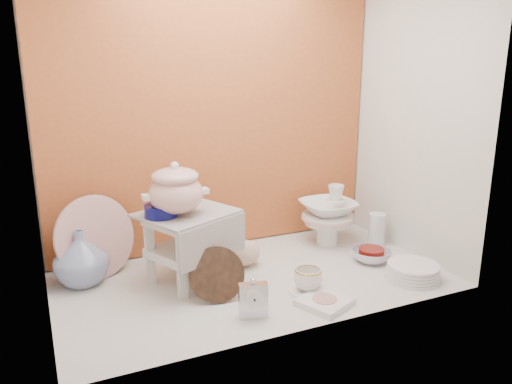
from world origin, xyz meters
TOP-DOWN VIEW (x-y plane):
  - ground at (0.00, 0.00)m, footprint 1.80×1.80m
  - niche_shell at (0.00, 0.18)m, footprint 1.86×1.03m
  - step_stool at (-0.29, 0.11)m, footprint 0.50×0.48m
  - soup_tureen at (-0.34, 0.08)m, footprint 0.37×0.37m
  - cobalt_bowl at (-0.41, 0.09)m, footprint 0.17×0.17m
  - floral_platter at (-0.66, 0.34)m, footprint 0.42×0.26m
  - blue_white_vase at (-0.74, 0.28)m, footprint 0.33×0.33m
  - lacquer_tray at (-0.23, -0.12)m, footprint 0.26×0.14m
  - mantel_clock at (-0.15, -0.33)m, footprint 0.12×0.07m
  - plush_pig at (0.00, 0.16)m, footprint 0.25×0.17m
  - teacup_saucer at (0.16, -0.22)m, footprint 0.18×0.18m
  - gold_rim_teacup at (0.16, -0.22)m, footprint 0.16×0.16m
  - lattice_dish at (0.17, -0.36)m, footprint 0.25×0.25m
  - dinner_plate_stack at (0.69, -0.31)m, footprint 0.30×0.30m
  - crystal_bowl at (0.63, -0.05)m, footprint 0.24×0.24m
  - clear_glass_vase at (0.80, 0.12)m, footprint 0.11×0.11m
  - porcelain_tower at (0.56, 0.25)m, footprint 0.37×0.37m

SIDE VIEW (x-z plane):
  - ground at x=0.00m, z-range 0.00..0.00m
  - teacup_saucer at x=0.16m, z-range 0.00..0.01m
  - lattice_dish at x=0.17m, z-range 0.00..0.03m
  - crystal_bowl at x=0.63m, z-range 0.00..0.06m
  - dinner_plate_stack at x=0.69m, z-range 0.00..0.07m
  - gold_rim_teacup at x=0.16m, z-range 0.01..0.11m
  - plush_pig at x=0.00m, z-range 0.00..0.15m
  - mantel_clock at x=-0.15m, z-range 0.00..0.17m
  - clear_glass_vase at x=0.80m, z-range 0.00..0.18m
  - lacquer_tray at x=-0.23m, z-range 0.00..0.23m
  - blue_white_vase at x=-0.74m, z-range 0.00..0.26m
  - porcelain_tower at x=0.56m, z-range 0.00..0.34m
  - step_stool at x=-0.29m, z-range 0.00..0.34m
  - floral_platter at x=-0.66m, z-range 0.00..0.39m
  - cobalt_bowl at x=-0.41m, z-range 0.34..0.39m
  - soup_tureen at x=-0.34m, z-range 0.34..0.58m
  - niche_shell at x=0.00m, z-range 0.17..1.70m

